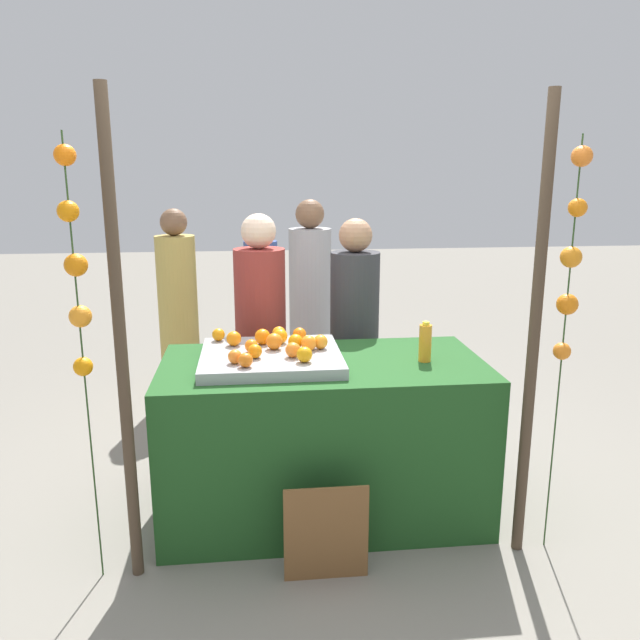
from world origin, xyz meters
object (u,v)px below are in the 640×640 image
Objects in this scene: stall_counter at (323,438)px; orange_1 at (255,351)px; vendor_left at (261,349)px; orange_0 at (296,342)px; vendor_right at (354,348)px; chalkboard_sign at (326,534)px; juice_bottle at (425,343)px.

orange_1 is at bearing -166.63° from stall_counter.
orange_0 is at bearing -74.69° from vendor_left.
vendor_left is 1.02× the size of vendor_right.
vendor_left is at bearing 101.44° from chalkboard_sign.
juice_bottle is at bearing 42.94° from chalkboard_sign.
vendor_left is at bearing 87.07° from orange_1.
chalkboard_sign is at bearing -82.45° from orange_0.
chalkboard_sign is 1.50m from vendor_right.
vendor_right is at bearing 68.31° from stall_counter.
vendor_right is (0.35, 1.36, 0.52)m from chalkboard_sign.
chalkboard_sign is (-0.61, -0.57, -0.77)m from juice_bottle.
orange_0 is 0.85m from vendor_right.
juice_bottle is 0.13× the size of vendor_left.
vendor_right is (-0.26, 0.79, -0.25)m from juice_bottle.
vendor_left reaches higher than orange_0.
orange_0 is 0.05× the size of vendor_right.
orange_1 is (-0.37, -0.09, 0.55)m from stall_counter.
juice_bottle is at bearing -41.47° from vendor_left.
chalkboard_sign is 1.48m from vendor_left.
juice_bottle is at bearing -9.21° from orange_0.
stall_counter is 0.57m from orange_0.
stall_counter is 1.07× the size of vendor_left.
orange_0 is 0.27m from orange_1.
chalkboard_sign is (-0.05, -0.62, -0.22)m from stall_counter.
vendor_left is at bearing 138.53° from juice_bottle.
stall_counter is 0.66m from chalkboard_sign.
stall_counter is 0.87m from vendor_left.
vendor_left is (-0.18, 0.67, -0.23)m from orange_0.
vendor_left reaches higher than juice_bottle.
vendor_left reaches higher than orange_1.
orange_1 is (-0.23, -0.15, -0.00)m from orange_0.
orange_1 is 0.05× the size of vendor_left.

